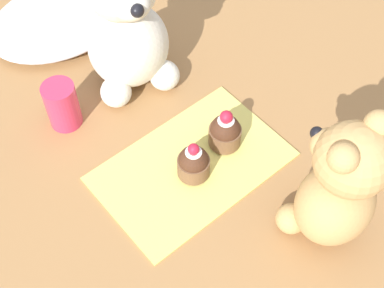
# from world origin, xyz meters

# --- Properties ---
(ground_plane) EXTENTS (4.00, 4.00, 0.00)m
(ground_plane) POSITION_xyz_m (0.00, 0.00, 0.00)
(ground_plane) COLOR #9E7042
(knitted_placemat) EXTENTS (0.27, 0.17, 0.01)m
(knitted_placemat) POSITION_xyz_m (0.00, 0.00, 0.00)
(knitted_placemat) COLOR #E0D166
(knitted_placemat) RESTS_ON ground_plane
(tulle_cloth) EXTENTS (0.27, 0.20, 0.04)m
(tulle_cloth) POSITION_xyz_m (0.02, 0.38, 0.02)
(tulle_cloth) COLOR silver
(tulle_cloth) RESTS_ON ground_plane
(teddy_bear_cream) EXTENTS (0.15, 0.14, 0.25)m
(teddy_bear_cream) POSITION_xyz_m (0.04, 0.19, 0.11)
(teddy_bear_cream) COLOR silver
(teddy_bear_cream) RESTS_ON ground_plane
(teddy_bear_tan) EXTENTS (0.11, 0.11, 0.21)m
(teddy_bear_tan) POSITION_xyz_m (0.07, -0.19, 0.10)
(teddy_bear_tan) COLOR tan
(teddy_bear_tan) RESTS_ON ground_plane
(cupcake_near_cream_bear) EXTENTS (0.05, 0.05, 0.07)m
(cupcake_near_cream_bear) POSITION_xyz_m (0.06, 0.00, 0.03)
(cupcake_near_cream_bear) COLOR brown
(cupcake_near_cream_bear) RESTS_ON knitted_placemat
(cupcake_near_tan_bear) EXTENTS (0.05, 0.05, 0.06)m
(cupcake_near_tan_bear) POSITION_xyz_m (-0.01, -0.01, 0.03)
(cupcake_near_tan_bear) COLOR brown
(cupcake_near_tan_bear) RESTS_ON knitted_placemat
(juice_glass) EXTENTS (0.05, 0.05, 0.08)m
(juice_glass) POSITION_xyz_m (-0.09, 0.19, 0.04)
(juice_glass) COLOR #DB3356
(juice_glass) RESTS_ON ground_plane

